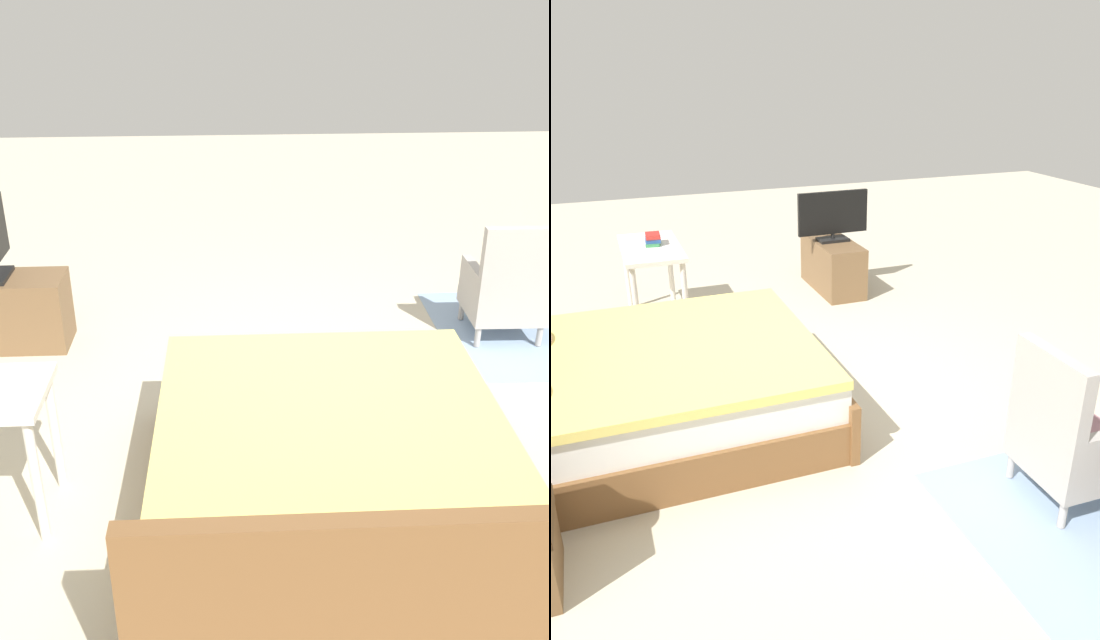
{
  "view_description": "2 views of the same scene",
  "coord_description": "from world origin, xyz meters",
  "views": [
    {
      "loc": [
        0.5,
        4.04,
        2.63
      ],
      "look_at": [
        0.27,
        -0.12,
        0.58
      ],
      "focal_mm": 42.0,
      "sensor_mm": 36.0,
      "label": 1
    },
    {
      "loc": [
        -3.74,
        1.37,
        2.3
      ],
      "look_at": [
        0.0,
        -0.06,
        0.63
      ],
      "focal_mm": 35.0,
      "sensor_mm": 36.0,
      "label": 2
    }
  ],
  "objects": [
    {
      "name": "ground_plane",
      "position": [
        0.0,
        0.0,
        0.0
      ],
      "size": [
        16.0,
        16.0,
        0.0
      ],
      "primitive_type": "plane",
      "color": "beige"
    },
    {
      "name": "bed",
      "position": [
        0.05,
        1.16,
        0.3
      ],
      "size": [
        1.77,
        2.16,
        0.96
      ],
      "color": "brown",
      "rests_on": "ground_plane"
    },
    {
      "name": "tv_stand",
      "position": [
        2.23,
        -0.99,
        0.27
      ],
      "size": [
        0.96,
        0.4,
        0.54
      ],
      "color": "brown",
      "rests_on": "ground_plane"
    },
    {
      "name": "armchair_by_window_right",
      "position": [
        -1.49,
        -0.92,
        0.38
      ],
      "size": [
        0.55,
        0.55,
        0.92
      ],
      "color": "#ADA8A3",
      "rests_on": "floor_rug"
    }
  ]
}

